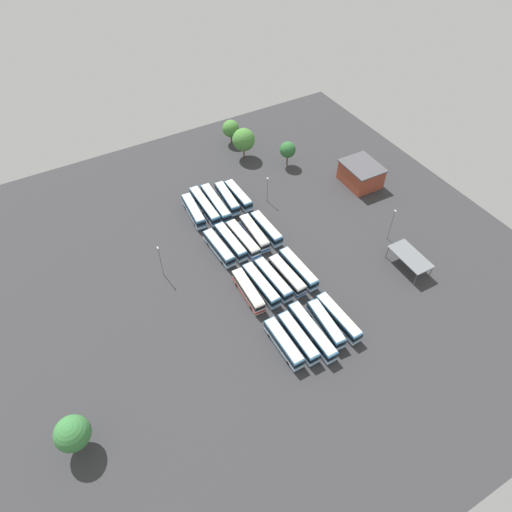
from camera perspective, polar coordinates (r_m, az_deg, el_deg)
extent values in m
plane|color=#333335|center=(110.27, 0.23, -0.97)|extent=(127.54, 127.54, 0.00)
cube|color=teal|center=(99.56, 10.28, -7.67)|extent=(12.94, 2.92, 3.01)
cube|color=beige|center=(98.30, 10.40, -7.14)|extent=(12.42, 2.71, 0.14)
cube|color=black|center=(99.17, 10.32, -7.51)|extent=(13.00, 2.96, 0.96)
cube|color=silver|center=(100.24, 10.22, -7.95)|extent=(13.00, 2.96, 0.60)
cube|color=black|center=(101.79, 8.06, -5.01)|extent=(0.14, 2.00, 1.11)
cylinder|color=black|center=(101.73, 8.29, -6.86)|extent=(1.01, 0.34, 1.00)
cylinder|color=black|center=(102.71, 9.28, -6.30)|extent=(1.01, 0.34, 1.00)
cylinder|color=black|center=(98.64, 11.13, -9.98)|extent=(1.01, 0.34, 1.00)
cylinder|color=black|center=(99.65, 12.13, -9.37)|extent=(1.01, 0.34, 1.00)
cube|color=teal|center=(98.17, 8.75, -8.48)|extent=(11.91, 3.30, 3.01)
cube|color=beige|center=(96.89, 8.85, -7.95)|extent=(11.42, 3.07, 0.14)
cube|color=black|center=(97.78, 8.78, -8.32)|extent=(11.97, 3.34, 0.96)
cube|color=silver|center=(98.86, 8.69, -8.76)|extent=(11.97, 3.34, 0.60)
cube|color=black|center=(100.45, 7.03, -5.83)|extent=(0.21, 2.00, 1.11)
cylinder|color=black|center=(100.48, 7.03, -7.62)|extent=(1.02, 0.37, 1.00)
cylinder|color=black|center=(101.30, 8.13, -7.16)|extent=(1.02, 0.37, 1.00)
cylinder|color=black|center=(97.28, 9.22, -10.74)|extent=(1.02, 0.37, 1.00)
cylinder|color=black|center=(98.13, 10.35, -10.23)|extent=(1.02, 0.37, 1.00)
cube|color=teal|center=(96.71, 7.02, -9.43)|extent=(14.85, 2.50, 3.01)
cube|color=beige|center=(95.41, 7.11, -8.90)|extent=(14.25, 2.30, 0.14)
cube|color=black|center=(96.31, 7.05, -9.27)|extent=(14.92, 2.53, 0.96)
cube|color=silver|center=(97.41, 6.98, -9.71)|extent=(14.92, 2.53, 0.60)
cube|color=black|center=(99.59, 4.64, -6.18)|extent=(0.07, 2.00, 1.11)
cube|color=#47474C|center=(96.04, 7.58, -10.12)|extent=(0.91, 2.49, 2.89)
cylinder|color=black|center=(99.39, 4.91, -8.22)|extent=(1.00, 0.30, 1.00)
cylinder|color=black|center=(100.21, 6.00, -7.69)|extent=(1.00, 0.30, 1.00)
cylinder|color=black|center=(95.56, 7.96, -12.12)|extent=(1.00, 0.30, 1.00)
cylinder|color=black|center=(96.41, 9.08, -11.52)|extent=(1.00, 0.30, 1.00)
cube|color=teal|center=(95.58, 5.30, -10.21)|extent=(12.40, 2.45, 3.01)
cube|color=beige|center=(94.26, 5.36, -9.69)|extent=(11.91, 2.26, 0.14)
cube|color=black|center=(95.17, 5.32, -10.06)|extent=(12.46, 2.49, 0.96)
cube|color=silver|center=(96.28, 5.26, -10.49)|extent=(12.46, 2.49, 0.60)
cube|color=black|center=(97.90, 3.32, -7.40)|extent=(0.06, 2.00, 1.11)
cylinder|color=black|center=(97.98, 3.44, -9.28)|extent=(1.00, 0.30, 1.00)
cylinder|color=black|center=(98.73, 4.56, -8.74)|extent=(1.00, 0.30, 1.00)
cylinder|color=black|center=(94.74, 5.96, -12.61)|extent=(1.00, 0.30, 1.00)
cylinder|color=black|center=(95.52, 7.11, -12.01)|extent=(1.00, 0.30, 1.00)
cube|color=teal|center=(94.62, 3.48, -10.92)|extent=(11.88, 2.45, 3.01)
cube|color=beige|center=(93.30, 3.53, -10.41)|extent=(11.41, 2.26, 0.14)
cube|color=black|center=(94.22, 3.49, -10.77)|extent=(11.94, 2.49, 0.96)
cube|color=silver|center=(95.34, 3.46, -11.19)|extent=(11.94, 2.49, 0.60)
cube|color=black|center=(96.87, 1.61, -8.17)|extent=(0.06, 2.00, 1.11)
cylinder|color=black|center=(97.02, 1.70, -10.03)|extent=(1.00, 0.30, 1.00)
cylinder|color=black|center=(97.71, 2.85, -9.47)|extent=(1.00, 0.30, 1.00)
cylinder|color=black|center=(93.87, 4.07, -13.28)|extent=(1.00, 0.30, 1.00)
cylinder|color=black|center=(94.58, 5.25, -12.67)|extent=(1.00, 0.30, 1.00)
cube|color=teal|center=(107.14, 5.32, -1.65)|extent=(12.83, 2.89, 3.01)
cube|color=beige|center=(105.97, 5.38, -1.09)|extent=(12.32, 2.68, 0.14)
cube|color=black|center=(106.78, 5.34, -1.48)|extent=(12.90, 2.93, 0.96)
cube|color=silver|center=(107.77, 5.29, -1.95)|extent=(12.90, 2.93, 0.60)
cube|color=black|center=(110.13, 3.42, 0.67)|extent=(0.13, 2.00, 1.11)
cylinder|color=black|center=(109.72, 3.61, -1.02)|extent=(1.01, 0.34, 1.00)
cylinder|color=black|center=(110.65, 4.57, -0.57)|extent=(1.01, 0.34, 1.00)
cylinder|color=black|center=(105.69, 6.02, -3.73)|extent=(1.01, 0.34, 1.00)
cylinder|color=black|center=(106.65, 6.99, -3.23)|extent=(1.01, 0.34, 1.00)
cube|color=silver|center=(105.60, 3.91, -2.48)|extent=(11.95, 2.98, 3.01)
cube|color=beige|center=(104.41, 3.95, -1.91)|extent=(11.47, 2.76, 0.14)
cube|color=black|center=(105.23, 3.92, -2.30)|extent=(12.01, 3.02, 0.96)
cube|color=#1E56A8|center=(106.24, 3.89, -2.77)|extent=(12.01, 3.02, 0.60)
cube|color=black|center=(108.34, 2.13, -0.26)|extent=(0.15, 2.00, 1.11)
cylinder|color=black|center=(108.07, 2.27, -1.92)|extent=(1.01, 0.35, 1.00)
cylinder|color=black|center=(108.95, 3.25, -1.45)|extent=(1.01, 0.35, 1.00)
cylinder|color=black|center=(104.32, 4.52, -4.49)|extent=(1.01, 0.35, 1.00)
cylinder|color=black|center=(105.24, 5.52, -3.97)|extent=(1.01, 0.35, 1.00)
cube|color=teal|center=(104.61, 2.15, -3.00)|extent=(12.70, 2.99, 3.01)
cube|color=beige|center=(103.41, 2.17, -2.44)|extent=(12.19, 2.78, 0.14)
cube|color=black|center=(104.25, 2.15, -2.83)|extent=(12.76, 3.03, 0.96)
cube|color=silver|center=(105.26, 2.13, -3.30)|extent=(12.76, 3.03, 0.60)
cube|color=black|center=(107.63, 0.29, -0.63)|extent=(0.15, 2.00, 1.11)
cylinder|color=black|center=(107.30, 0.47, -2.35)|extent=(1.01, 0.34, 1.00)
cylinder|color=black|center=(108.11, 1.48, -1.87)|extent=(1.01, 0.34, 1.00)
cylinder|color=black|center=(103.22, 2.81, -5.13)|extent=(1.01, 0.34, 1.00)
cylinder|color=black|center=(104.07, 3.84, -4.60)|extent=(1.01, 0.34, 1.00)
cube|color=teal|center=(103.49, 0.63, -3.70)|extent=(12.79, 2.86, 3.01)
cube|color=beige|center=(102.28, 0.64, -3.14)|extent=(12.27, 2.64, 0.14)
cube|color=black|center=(103.12, 0.63, -3.53)|extent=(12.85, 2.89, 0.96)
cube|color=silver|center=(104.14, 0.63, -4.00)|extent=(12.85, 2.89, 0.60)
cube|color=black|center=(106.60, -1.18, -1.25)|extent=(0.13, 2.00, 1.11)
cylinder|color=black|center=(106.28, -1.02, -3.00)|extent=(1.01, 0.33, 1.00)
cylinder|color=black|center=(107.02, 0.02, -2.51)|extent=(1.01, 0.33, 1.00)
cylinder|color=black|center=(102.09, 1.26, -5.88)|extent=(1.01, 0.33, 1.00)
cylinder|color=black|center=(102.86, 2.32, -5.36)|extent=(1.01, 0.33, 1.00)
cube|color=silver|center=(102.46, -0.99, -4.41)|extent=(11.85, 2.87, 3.01)
cube|color=beige|center=(101.24, -1.00, -3.86)|extent=(11.38, 2.66, 0.14)
cube|color=black|center=(102.09, -1.00, -4.25)|extent=(11.91, 2.91, 0.96)
cube|color=red|center=(103.12, -0.99, -4.71)|extent=(11.91, 2.91, 0.60)
cube|color=black|center=(105.45, -2.45, -1.99)|extent=(0.13, 2.00, 1.11)
cylinder|color=black|center=(105.27, -2.43, -3.70)|extent=(1.01, 0.34, 1.00)
cylinder|color=black|center=(105.86, -1.33, -3.27)|extent=(1.01, 0.34, 1.00)
cylinder|color=black|center=(101.19, -0.61, -6.54)|extent=(1.01, 0.34, 1.00)
cylinder|color=black|center=(101.81, 0.52, -6.07)|extent=(1.01, 0.34, 1.00)
cube|color=teal|center=(116.28, 1.30, 3.43)|extent=(11.90, 2.72, 3.01)
cube|color=beige|center=(115.20, 1.31, 4.00)|extent=(11.42, 2.51, 0.14)
cube|color=black|center=(115.95, 1.31, 3.60)|extent=(11.96, 2.75, 0.96)
cube|color=silver|center=(116.86, 1.29, 3.13)|extent=(11.96, 2.75, 0.60)
cube|color=black|center=(119.61, -0.20, 5.31)|extent=(0.11, 2.00, 1.11)
cylinder|color=black|center=(119.02, -0.10, 3.83)|extent=(1.01, 0.32, 1.00)
cylinder|color=black|center=(119.88, 0.82, 4.20)|extent=(1.01, 0.32, 1.00)
cylinder|color=black|center=(114.55, 1.78, 1.67)|extent=(1.01, 0.32, 1.00)
cylinder|color=black|center=(115.44, 2.73, 2.08)|extent=(1.01, 0.32, 1.00)
cube|color=silver|center=(115.11, -0.23, 2.89)|extent=(12.15, 2.94, 3.01)
cube|color=beige|center=(114.02, -0.23, 3.46)|extent=(11.66, 2.73, 0.14)
cube|color=black|center=(114.77, -0.23, 3.06)|extent=(12.21, 2.98, 0.96)
cube|color=#1E56A8|center=(115.69, -0.23, 2.59)|extent=(12.21, 2.98, 0.60)
cube|color=black|center=(118.68, -1.56, 4.89)|extent=(0.14, 2.00, 1.11)
cylinder|color=black|center=(118.08, -1.54, 3.38)|extent=(1.01, 0.34, 1.00)
cylinder|color=black|center=(118.79, -0.57, 3.72)|extent=(1.01, 0.34, 1.00)
cylinder|color=black|center=(113.31, 0.13, 1.07)|extent=(1.01, 0.34, 1.00)
cylinder|color=black|center=(114.05, 1.13, 1.44)|extent=(1.01, 0.34, 1.00)
cube|color=silver|center=(113.55, -1.65, 2.10)|extent=(12.65, 2.92, 3.01)
cube|color=beige|center=(112.45, -1.67, 2.68)|extent=(12.14, 2.71, 0.14)
cube|color=black|center=(113.21, -1.66, 2.28)|extent=(12.71, 2.96, 0.96)
cube|color=#1E56A8|center=(114.15, -1.64, 1.80)|extent=(12.71, 2.96, 0.60)
cube|color=black|center=(117.15, -3.24, 4.15)|extent=(0.14, 2.00, 1.11)
cylinder|color=black|center=(116.53, -3.09, 2.59)|extent=(1.01, 0.34, 1.00)
cylinder|color=black|center=(117.29, -2.14, 2.99)|extent=(1.01, 0.34, 1.00)
cylinder|color=black|center=(111.74, -1.12, 0.22)|extent=(1.01, 0.34, 1.00)
cylinder|color=black|center=(112.54, -0.14, 0.66)|extent=(1.01, 0.34, 1.00)
cube|color=teal|center=(112.97, -3.21, 1.74)|extent=(12.55, 2.83, 3.01)
cube|color=beige|center=(111.86, -3.24, 2.31)|extent=(12.04, 2.62, 0.14)
cube|color=black|center=(112.63, -3.22, 1.91)|extent=(12.61, 2.86, 0.96)
cube|color=silver|center=(113.57, -3.19, 1.44)|extent=(12.61, 2.86, 0.60)
cube|color=black|center=(116.61, -4.72, 3.80)|extent=(0.12, 2.00, 1.11)
cylinder|color=black|center=(116.01, -4.60, 2.23)|extent=(1.01, 0.33, 1.00)
cylinder|color=black|center=(116.71, -3.63, 2.64)|extent=(1.01, 0.33, 1.00)
cylinder|color=black|center=(111.16, -2.72, -0.15)|extent=(1.01, 0.33, 1.00)
cylinder|color=black|center=(111.89, -1.72, 0.28)|extent=(1.01, 0.33, 1.00)
cube|color=teal|center=(111.70, -4.69, 0.98)|extent=(12.01, 2.93, 3.01)
cube|color=beige|center=(110.58, -4.73, 1.55)|extent=(11.53, 2.71, 0.14)
cube|color=black|center=(111.36, -4.70, 1.15)|extent=(12.07, 2.97, 0.96)
cube|color=silver|center=(112.31, -4.66, 0.68)|extent=(12.07, 2.97, 0.60)
cube|color=black|center=(115.17, -6.13, 2.99)|extent=(0.14, 2.00, 1.11)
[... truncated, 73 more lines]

